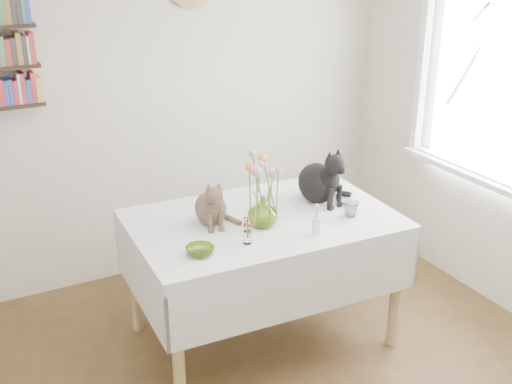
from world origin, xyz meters
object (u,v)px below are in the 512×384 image
black_cat (318,173)px  flower_vase (263,211)px  tabby_cat (210,200)px  dining_table (263,249)px

black_cat → flower_vase: black_cat is taller
tabby_cat → dining_table: bearing=-4.0°
black_cat → dining_table: bearing=176.5°
dining_table → flower_vase: bearing=-119.6°
tabby_cat → black_cat: (0.73, -0.01, 0.04)m
black_cat → flower_vase: bearing=-173.8°
dining_table → black_cat: size_ratio=4.28×
tabby_cat → flower_vase: 0.31m
flower_vase → black_cat: bearing=19.3°
tabby_cat → flower_vase: (0.25, -0.17, -0.05)m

